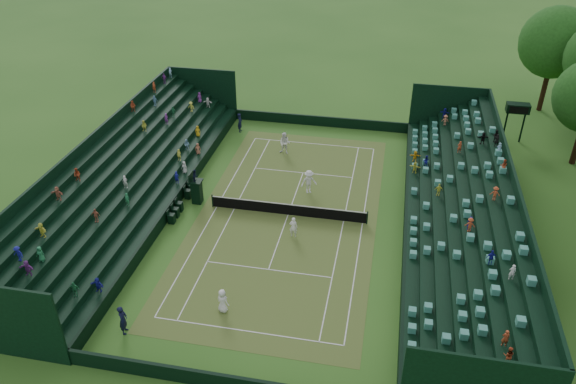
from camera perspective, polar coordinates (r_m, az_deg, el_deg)
The scene contains 18 objects.
ground at distance 41.39m, azimuth -0.00°, elevation -2.36°, with size 160.00×160.00×0.00m, color #2D5E1D.
court_surface at distance 41.39m, azimuth -0.00°, elevation -2.35°, with size 12.97×26.77×0.01m, color #467E2A.
perimeter_wall_north at distance 54.88m, azimuth 3.28°, elevation 7.21°, with size 17.17×0.20×1.00m, color black.
perimeter_wall_south at distance 29.56m, azimuth -6.38°, elevation -18.64°, with size 17.17×0.20×1.00m, color black.
perimeter_wall_east at distance 40.60m, azimuth 11.84°, elevation -3.03°, with size 0.20×31.77×1.00m, color black.
perimeter_wall_west at distance 43.32m, azimuth -11.07°, elevation -0.54°, with size 0.20×31.77×1.00m, color black.
north_grandstand at distance 40.43m, azimuth 17.90°, elevation -2.39°, with size 6.60×32.00×4.90m.
south_grandstand at distance 44.44m, azimuth -16.23°, elevation 1.18°, with size 6.60×32.00×4.90m.
tennis_net at distance 41.10m, azimuth -0.00°, elevation -1.75°, with size 11.67×0.10×1.06m.
scoreboard_tower at distance 54.65m, azimuth 22.29°, elevation 7.76°, with size 2.00×1.00×3.70m.
umpire_chair at distance 42.79m, azimuth -9.29°, elevation 0.35°, with size 0.90×0.90×2.84m.
courtside_chairs at distance 43.14m, azimuth -10.56°, elevation -0.79°, with size 0.48×5.46×1.05m.
player_near_west at distance 33.23m, azimuth -6.66°, elevation -10.92°, with size 0.77×0.50×1.57m, color white.
player_near_east at distance 38.78m, azimuth 0.55°, elevation -3.58°, with size 0.57×0.38×1.57m, color white.
player_far_west at distance 49.40m, azimuth -0.33°, elevation 4.99°, with size 0.96×0.75×1.98m, color white.
player_far_east at distance 43.60m, azimuth 2.13°, elevation 1.05°, with size 1.26×0.73×1.95m, color white.
line_judge_north at distance 53.64m, azimuth -4.90°, elevation 7.05°, with size 0.67×0.44×1.85m, color black.
line_judge_south at distance 32.98m, azimuth -16.41°, elevation -12.35°, with size 0.68×0.44×1.85m, color black.
Camera 1 is at (6.73, -33.66, 23.14)m, focal length 35.00 mm.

